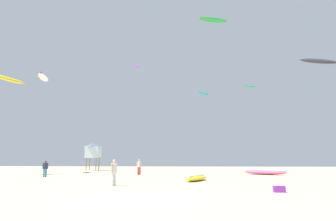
% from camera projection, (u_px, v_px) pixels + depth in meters
% --- Properties ---
extents(ground_plane, '(120.00, 120.00, 0.00)m').
position_uv_depth(ground_plane, '(140.00, 201.00, 11.95)').
color(ground_plane, beige).
extents(person_foreground, '(0.37, 0.51, 1.65)m').
position_uv_depth(person_foreground, '(114.00, 170.00, 18.80)').
color(person_foreground, silver).
rests_on(person_foreground, ground).
extents(person_midground, '(0.53, 0.37, 1.66)m').
position_uv_depth(person_midground, '(139.00, 166.00, 32.35)').
color(person_midground, '#B21E23').
rests_on(person_midground, ground).
extents(person_left, '(0.44, 0.36, 1.57)m').
position_uv_depth(person_left, '(45.00, 167.00, 28.15)').
color(person_left, teal).
rests_on(person_left, ground).
extents(kite_grounded_near, '(2.28, 3.90, 0.45)m').
position_uv_depth(kite_grounded_near, '(196.00, 178.00, 23.24)').
color(kite_grounded_near, yellow).
rests_on(kite_grounded_near, ground).
extents(kite_grounded_mid, '(4.62, 3.83, 0.55)m').
position_uv_depth(kite_grounded_mid, '(265.00, 172.00, 32.67)').
color(kite_grounded_mid, '#E5598C').
rests_on(kite_grounded_mid, ground).
extents(lifeguard_tower, '(2.30, 2.30, 4.15)m').
position_uv_depth(lifeguard_tower, '(93.00, 150.00, 45.96)').
color(lifeguard_tower, '#8C704C').
rests_on(lifeguard_tower, ground).
extents(cooler_box, '(0.56, 0.36, 0.32)m').
position_uv_depth(cooler_box, '(279.00, 189.00, 15.11)').
color(cooler_box, purple).
rests_on(cooler_box, ground).
extents(kite_aloft_0, '(4.51, 2.52, 0.52)m').
position_uv_depth(kite_aloft_0, '(213.00, 20.00, 43.82)').
color(kite_aloft_0, green).
extents(kite_aloft_1, '(2.85, 4.66, 0.90)m').
position_uv_depth(kite_aloft_1, '(8.00, 79.00, 34.28)').
color(kite_aloft_1, yellow).
extents(kite_aloft_2, '(2.11, 0.98, 0.52)m').
position_uv_depth(kite_aloft_2, '(250.00, 86.00, 51.59)').
color(kite_aloft_2, green).
extents(kite_aloft_3, '(2.19, 4.05, 0.48)m').
position_uv_depth(kite_aloft_3, '(43.00, 77.00, 38.50)').
color(kite_aloft_3, white).
extents(kite_aloft_4, '(4.64, 2.32, 1.04)m').
position_uv_depth(kite_aloft_4, '(319.00, 61.00, 31.82)').
color(kite_aloft_4, '#2D2D33').
extents(kite_aloft_5, '(2.43, 2.49, 0.62)m').
position_uv_depth(kite_aloft_5, '(203.00, 94.00, 54.09)').
color(kite_aloft_5, '#19B29E').
extents(kite_aloft_6, '(2.24, 1.76, 0.52)m').
position_uv_depth(kite_aloft_6, '(137.00, 66.00, 56.11)').
color(kite_aloft_6, purple).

